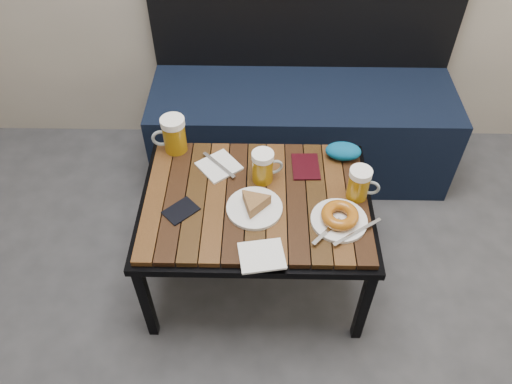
{
  "coord_description": "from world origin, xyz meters",
  "views": [
    {
      "loc": [
        -0.04,
        -0.15,
        1.79
      ],
      "look_at": [
        -0.06,
        1.06,
        0.5
      ],
      "focal_mm": 35.0,
      "sensor_mm": 36.0,
      "label": 1
    }
  ],
  "objects_px": {
    "cafe_table": "(256,206)",
    "plate_pie": "(254,205)",
    "beer_mug_left": "(173,134)",
    "knit_pouch": "(343,151)",
    "beer_mug_centre": "(263,166)",
    "passport_burgundy": "(306,167)",
    "passport_navy": "(181,211)",
    "bench": "(301,119)",
    "beer_mug_right": "(359,184)",
    "plate_bagel": "(340,218)"
  },
  "relations": [
    {
      "from": "cafe_table",
      "to": "plate_pie",
      "type": "relative_size",
      "value": 4.26
    },
    {
      "from": "beer_mug_left",
      "to": "knit_pouch",
      "type": "height_order",
      "value": "beer_mug_left"
    },
    {
      "from": "beer_mug_centre",
      "to": "passport_burgundy",
      "type": "height_order",
      "value": "beer_mug_centre"
    },
    {
      "from": "beer_mug_centre",
      "to": "passport_navy",
      "type": "height_order",
      "value": "beer_mug_centre"
    },
    {
      "from": "bench",
      "to": "beer_mug_right",
      "type": "xyz_separation_m",
      "value": [
        0.16,
        -0.69,
        0.26
      ]
    },
    {
      "from": "bench",
      "to": "cafe_table",
      "type": "height_order",
      "value": "bench"
    },
    {
      "from": "passport_burgundy",
      "to": "knit_pouch",
      "type": "height_order",
      "value": "knit_pouch"
    },
    {
      "from": "cafe_table",
      "to": "beer_mug_right",
      "type": "xyz_separation_m",
      "value": [
        0.36,
        0.01,
        0.11
      ]
    },
    {
      "from": "bench",
      "to": "beer_mug_left",
      "type": "xyz_separation_m",
      "value": [
        -0.53,
        -0.45,
        0.27
      ]
    },
    {
      "from": "beer_mug_left",
      "to": "knit_pouch",
      "type": "relative_size",
      "value": 1.08
    },
    {
      "from": "beer_mug_right",
      "to": "passport_burgundy",
      "type": "relative_size",
      "value": 0.9
    },
    {
      "from": "cafe_table",
      "to": "knit_pouch",
      "type": "height_order",
      "value": "knit_pouch"
    },
    {
      "from": "beer_mug_right",
      "to": "knit_pouch",
      "type": "relative_size",
      "value": 0.92
    },
    {
      "from": "bench",
      "to": "passport_burgundy",
      "type": "xyz_separation_m",
      "value": [
        -0.02,
        -0.54,
        0.2
      ]
    },
    {
      "from": "beer_mug_left",
      "to": "passport_navy",
      "type": "relative_size",
      "value": 1.31
    },
    {
      "from": "passport_burgundy",
      "to": "cafe_table",
      "type": "bearing_deg",
      "value": -141.3
    },
    {
      "from": "plate_bagel",
      "to": "passport_navy",
      "type": "height_order",
      "value": "plate_bagel"
    },
    {
      "from": "beer_mug_left",
      "to": "plate_pie",
      "type": "height_order",
      "value": "beer_mug_left"
    },
    {
      "from": "plate_bagel",
      "to": "knit_pouch",
      "type": "height_order",
      "value": "knit_pouch"
    },
    {
      "from": "beer_mug_left",
      "to": "knit_pouch",
      "type": "xyz_separation_m",
      "value": [
        0.65,
        -0.03,
        -0.04
      ]
    },
    {
      "from": "beer_mug_centre",
      "to": "passport_burgundy",
      "type": "bearing_deg",
      "value": 7.0
    },
    {
      "from": "bench",
      "to": "beer_mug_left",
      "type": "height_order",
      "value": "bench"
    },
    {
      "from": "beer_mug_centre",
      "to": "knit_pouch",
      "type": "height_order",
      "value": "beer_mug_centre"
    },
    {
      "from": "passport_navy",
      "to": "passport_burgundy",
      "type": "xyz_separation_m",
      "value": [
        0.45,
        0.23,
        0.0
      ]
    },
    {
      "from": "beer_mug_centre",
      "to": "knit_pouch",
      "type": "distance_m",
      "value": 0.33
    },
    {
      "from": "beer_mug_right",
      "to": "knit_pouch",
      "type": "xyz_separation_m",
      "value": [
        -0.03,
        0.21,
        -0.03
      ]
    },
    {
      "from": "beer_mug_centre",
      "to": "plate_bagel",
      "type": "relative_size",
      "value": 0.53
    },
    {
      "from": "passport_navy",
      "to": "knit_pouch",
      "type": "relative_size",
      "value": 0.83
    },
    {
      "from": "plate_pie",
      "to": "knit_pouch",
      "type": "height_order",
      "value": "knit_pouch"
    },
    {
      "from": "passport_burgundy",
      "to": "bench",
      "type": "bearing_deg",
      "value": 86.31
    },
    {
      "from": "cafe_table",
      "to": "plate_pie",
      "type": "bearing_deg",
      "value": -94.53
    },
    {
      "from": "beer_mug_centre",
      "to": "passport_navy",
      "type": "xyz_separation_m",
      "value": [
        -0.29,
        -0.16,
        -0.06
      ]
    },
    {
      "from": "beer_mug_left",
      "to": "passport_burgundy",
      "type": "distance_m",
      "value": 0.52
    },
    {
      "from": "cafe_table",
      "to": "plate_bagel",
      "type": "bearing_deg",
      "value": -20.83
    },
    {
      "from": "beer_mug_centre",
      "to": "plate_pie",
      "type": "distance_m",
      "value": 0.16
    },
    {
      "from": "cafe_table",
      "to": "beer_mug_left",
      "type": "bearing_deg",
      "value": 141.75
    },
    {
      "from": "knit_pouch",
      "to": "passport_navy",
      "type": "bearing_deg",
      "value": -153.88
    },
    {
      "from": "bench",
      "to": "passport_navy",
      "type": "relative_size",
      "value": 12.31
    },
    {
      "from": "passport_navy",
      "to": "passport_burgundy",
      "type": "height_order",
      "value": "passport_burgundy"
    },
    {
      "from": "beer_mug_centre",
      "to": "beer_mug_right",
      "type": "bearing_deg",
      "value": -28.52
    },
    {
      "from": "beer_mug_left",
      "to": "plate_bagel",
      "type": "xyz_separation_m",
      "value": [
        0.61,
        -0.36,
        -0.05
      ]
    },
    {
      "from": "bench",
      "to": "plate_bagel",
      "type": "height_order",
      "value": "bench"
    },
    {
      "from": "plate_pie",
      "to": "knit_pouch",
      "type": "bearing_deg",
      "value": 39.46
    },
    {
      "from": "plate_pie",
      "to": "passport_navy",
      "type": "height_order",
      "value": "plate_pie"
    },
    {
      "from": "cafe_table",
      "to": "plate_pie",
      "type": "height_order",
      "value": "plate_pie"
    },
    {
      "from": "passport_burgundy",
      "to": "knit_pouch",
      "type": "distance_m",
      "value": 0.16
    },
    {
      "from": "beer_mug_left",
      "to": "passport_navy",
      "type": "xyz_separation_m",
      "value": [
        0.06,
        -0.32,
        -0.07
      ]
    },
    {
      "from": "beer_mug_centre",
      "to": "plate_bagel",
      "type": "height_order",
      "value": "beer_mug_centre"
    },
    {
      "from": "passport_burgundy",
      "to": "knit_pouch",
      "type": "bearing_deg",
      "value": 20.86
    },
    {
      "from": "plate_bagel",
      "to": "bench",
      "type": "bearing_deg",
      "value": 95.8
    }
  ]
}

